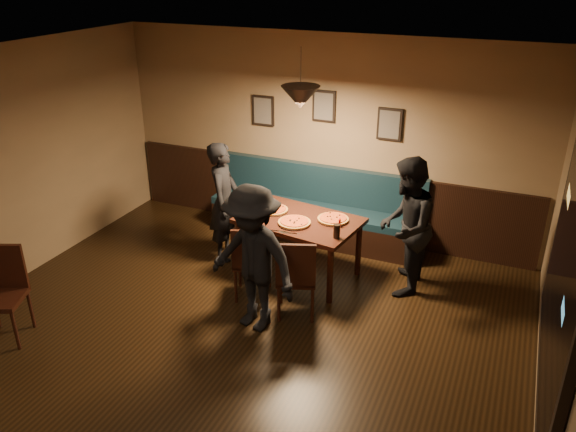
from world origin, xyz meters
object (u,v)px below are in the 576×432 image
at_px(chair_near_left, 252,260).
at_px(cafe_chair_far, 0,297).
at_px(soda_glass, 337,231).
at_px(diner_front, 253,259).
at_px(dining_table, 299,247).
at_px(tabasco_bottle, 340,222).
at_px(booth_bench, 315,206).
at_px(diner_left, 224,201).
at_px(diner_right, 406,227).
at_px(chair_near_right, 296,275).

xyz_separation_m(chair_near_left, cafe_chair_far, (-2.00, -1.77, 0.03)).
bearing_deg(soda_glass, cafe_chair_far, -143.57).
xyz_separation_m(diner_front, soda_glass, (0.61, 0.91, 0.03)).
height_order(dining_table, tabasco_bottle, tabasco_bottle).
relative_size(booth_bench, chair_near_left, 3.19).
relative_size(chair_near_left, tabasco_bottle, 7.83).
bearing_deg(chair_near_left, tabasco_bottle, 17.57).
distance_m(diner_left, diner_right, 2.33).
bearing_deg(diner_right, diner_left, -91.21).
distance_m(diner_right, diner_front, 1.88).
bearing_deg(chair_near_left, cafe_chair_far, -158.46).
relative_size(dining_table, chair_near_left, 1.52).
distance_m(booth_bench, chair_near_left, 1.67).
bearing_deg(tabasco_bottle, diner_front, -115.09).
bearing_deg(tabasco_bottle, booth_bench, 123.98).
distance_m(chair_near_left, diner_front, 0.70).
xyz_separation_m(booth_bench, tabasco_bottle, (0.69, -1.03, 0.33)).
bearing_deg(diner_front, booth_bench, 106.50).
xyz_separation_m(chair_near_left, diner_right, (1.57, 0.82, 0.36)).
relative_size(soda_glass, tabasco_bottle, 1.37).
height_order(dining_table, diner_front, diner_front).
xyz_separation_m(booth_bench, diner_front, (0.14, -2.21, 0.32)).
bearing_deg(booth_bench, diner_front, -86.39).
bearing_deg(dining_table, chair_near_right, -61.41).
bearing_deg(dining_table, tabasco_bottle, 5.32).
relative_size(booth_bench, cafe_chair_far, 3.00).
bearing_deg(diner_left, soda_glass, -114.88).
bearing_deg(booth_bench, diner_left, -133.97).
xyz_separation_m(diner_left, diner_right, (2.33, 0.09, 0.04)).
xyz_separation_m(dining_table, cafe_chair_far, (-2.31, -2.44, 0.12)).
xyz_separation_m(dining_table, diner_right, (1.26, 0.15, 0.45)).
distance_m(chair_near_left, soda_glass, 1.03).
height_order(booth_bench, diner_front, diner_front).
bearing_deg(dining_table, chair_near_left, -106.59).
xyz_separation_m(chair_near_right, diner_front, (-0.33, -0.39, 0.33)).
xyz_separation_m(diner_right, cafe_chair_far, (-3.57, -2.59, -0.33)).
height_order(dining_table, soda_glass, soda_glass).
height_order(booth_bench, soda_glass, booth_bench).
distance_m(booth_bench, dining_table, 1.02).
relative_size(dining_table, tabasco_bottle, 11.91).
height_order(soda_glass, cafe_chair_far, cafe_chair_far).
bearing_deg(cafe_chair_far, diner_left, -139.39).
bearing_deg(soda_glass, diner_front, -123.91).
distance_m(dining_table, soda_glass, 0.80).
bearing_deg(diner_right, chair_near_left, -65.83).
distance_m(diner_left, soda_glass, 1.69).
distance_m(dining_table, cafe_chair_far, 3.36).
height_order(dining_table, diner_right, diner_right).
bearing_deg(diner_left, diner_front, -153.03).
bearing_deg(cafe_chair_far, chair_near_right, -171.13).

